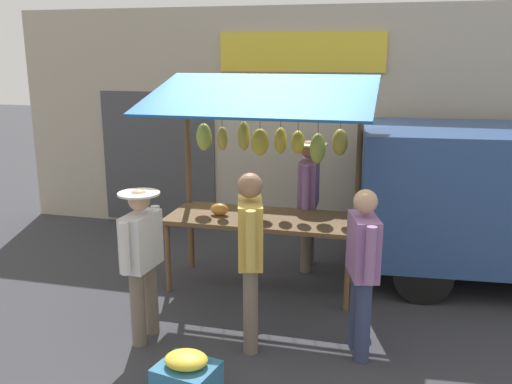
# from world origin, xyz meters

# --- Properties ---
(ground_plane) EXTENTS (40.00, 40.00, 0.00)m
(ground_plane) POSITION_xyz_m (0.00, 0.00, 0.00)
(ground_plane) COLOR #38383D
(street_backdrop) EXTENTS (9.00, 0.30, 3.40)m
(street_backdrop) POSITION_xyz_m (0.04, -2.20, 1.70)
(street_backdrop) COLOR #B2A893
(street_backdrop) RESTS_ON ground
(market_stall) EXTENTS (2.50, 1.46, 2.50)m
(market_stall) POSITION_xyz_m (0.00, -0.06, 1.56)
(market_stall) COLOR brown
(market_stall) RESTS_ON ground
(vendor_with_sunhat) EXTENTS (0.44, 0.71, 1.68)m
(vendor_with_sunhat) POSITION_xyz_m (-0.42, -0.75, 1.00)
(vendor_with_sunhat) COLOR #726656
(vendor_with_sunhat) RESTS_ON ground
(shopper_with_shopping_bag) EXTENTS (0.35, 0.69, 1.70)m
(shopper_with_shopping_bag) POSITION_xyz_m (-0.22, 1.36, 0.99)
(shopper_with_shopping_bag) COLOR #726656
(shopper_with_shopping_bag) RESTS_ON ground
(shopper_in_grey_tee) EXTENTS (0.34, 0.66, 1.58)m
(shopper_in_grey_tee) POSITION_xyz_m (-1.24, 1.26, 0.91)
(shopper_in_grey_tee) COLOR navy
(shopper_in_grey_tee) RESTS_ON ground
(shopper_with_ponytail) EXTENTS (0.39, 0.66, 1.52)m
(shopper_with_ponytail) POSITION_xyz_m (0.81, 1.50, 0.88)
(shopper_with_ponytail) COLOR #726656
(shopper_with_ponytail) RESTS_ON ground
(produce_crate_near) EXTENTS (0.53, 0.47, 0.43)m
(produce_crate_near) POSITION_xyz_m (0.05, 2.35, 0.20)
(produce_crate_near) COLOR teal
(produce_crate_near) RESTS_ON ground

